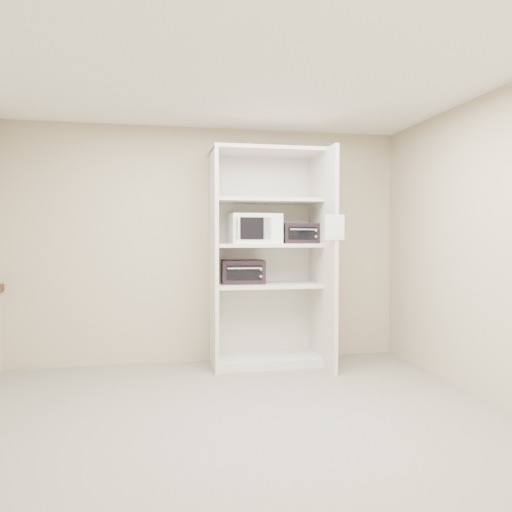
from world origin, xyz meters
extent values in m
cube|color=#6A675B|center=(0.00, 0.00, 0.00)|extent=(4.50, 4.00, 0.01)
cube|color=white|center=(0.00, 0.00, 2.70)|extent=(4.50, 4.00, 0.01)
cube|color=tan|center=(0.00, 2.00, 1.35)|extent=(4.50, 0.02, 2.70)
cube|color=tan|center=(0.00, -2.00, 1.35)|extent=(4.50, 0.02, 2.70)
cube|color=tan|center=(2.25, 0.00, 1.35)|extent=(0.02, 4.00, 2.70)
cube|color=beige|center=(0.02, 1.68, 1.20)|extent=(0.04, 0.60, 2.40)
cube|color=beige|center=(1.22, 1.53, 1.20)|extent=(0.04, 0.90, 2.40)
cube|color=beige|center=(0.62, 1.99, 1.20)|extent=(1.24, 0.02, 2.40)
cube|color=beige|center=(0.62, 1.70, 0.05)|extent=(1.16, 0.56, 0.10)
cube|color=beige|center=(0.62, 1.70, 0.90)|extent=(1.16, 0.56, 0.04)
cube|color=beige|center=(0.62, 1.70, 1.35)|extent=(1.16, 0.56, 0.04)
cube|color=beige|center=(0.62, 1.70, 1.85)|extent=(1.16, 0.56, 0.04)
cube|color=beige|center=(0.62, 1.70, 2.40)|extent=(1.24, 0.60, 0.04)
cube|color=white|center=(0.48, 1.74, 1.54)|extent=(0.57, 0.44, 0.33)
cube|color=black|center=(0.99, 1.70, 1.48)|extent=(0.40, 0.31, 0.23)
cube|color=black|center=(0.36, 1.75, 1.05)|extent=(0.50, 0.40, 0.26)
cube|color=white|center=(1.19, 1.07, 1.54)|extent=(0.20, 0.02, 0.25)
camera|label=1|loc=(-0.57, -3.78, 1.43)|focal=35.00mm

